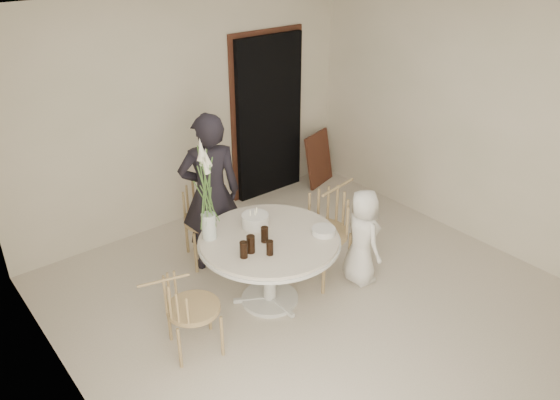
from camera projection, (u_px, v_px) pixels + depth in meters
ground at (313, 299)px, 5.41m from camera, size 4.50×4.50×0.00m
room_shell at (319, 146)px, 4.66m from camera, size 4.50×4.50×4.50m
doorway at (269, 118)px, 7.08m from camera, size 1.00×0.10×2.10m
door_trim at (267, 112)px, 7.08m from camera, size 1.12×0.03×2.22m
table at (269, 247)px, 5.10m from camera, size 1.33×1.33×0.73m
picture_frame at (319, 159)px, 7.61m from camera, size 0.58×0.32×0.73m
chair_far at (205, 206)px, 5.89m from camera, size 0.61×0.63×0.91m
chair_right at (329, 219)px, 5.57m from camera, size 0.63×0.59×0.96m
chair_left at (179, 303)px, 4.52m from camera, size 0.54×0.52×0.80m
girl at (210, 193)px, 5.56m from camera, size 0.74×0.62×1.72m
boy at (362, 237)px, 5.46m from camera, size 0.43×0.56×1.02m
birthday_cake at (255, 220)px, 5.20m from camera, size 0.26×0.26×0.17m
cola_tumbler_a at (251, 244)px, 4.78m from camera, size 0.10×0.10×0.16m
cola_tumbler_b at (270, 248)px, 4.76m from camera, size 0.08×0.08×0.14m
cola_tumbler_c at (244, 250)px, 4.71m from camera, size 0.09×0.09×0.15m
cola_tumbler_d at (265, 235)px, 4.94m from camera, size 0.09×0.09×0.15m
plate_stack at (324, 231)px, 5.09m from camera, size 0.24×0.24×0.06m
flower_vase at (207, 195)px, 4.83m from camera, size 0.13×0.13×0.99m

